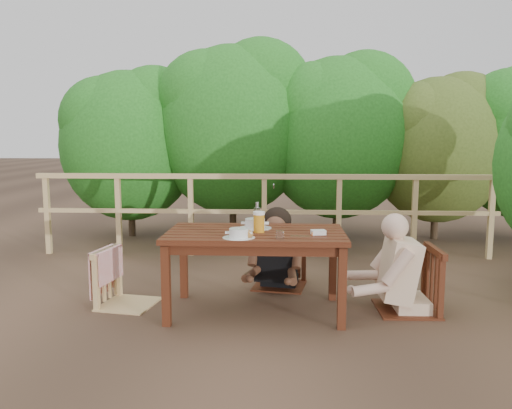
{
  "coord_description": "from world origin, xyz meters",
  "views": [
    {
      "loc": [
        0.21,
        -4.09,
        1.45
      ],
      "look_at": [
        0.0,
        0.05,
        0.9
      ],
      "focal_mm": 35.59,
      "sensor_mm": 36.0,
      "label": 1
    }
  ],
  "objects_px": {
    "soup_near": "(239,234)",
    "butter_tub": "(318,233)",
    "bottle": "(257,216)",
    "woman": "(280,225)",
    "soup_far": "(255,224)",
    "chair_far": "(280,237)",
    "beer_glass": "(259,223)",
    "chair_right": "(408,251)",
    "chair_left": "(127,253)",
    "table": "(256,273)",
    "diner_right": "(413,231)",
    "tumbler": "(280,236)",
    "bread_roll": "(245,234)"
  },
  "relations": [
    {
      "from": "chair_left",
      "to": "butter_tub",
      "type": "relative_size",
      "value": 8.09
    },
    {
      "from": "chair_far",
      "to": "woman",
      "type": "bearing_deg",
      "value": 99.9
    },
    {
      "from": "chair_right",
      "to": "chair_far",
      "type": "bearing_deg",
      "value": -121.83
    },
    {
      "from": "woman",
      "to": "bottle",
      "type": "distance_m",
      "value": 0.71
    },
    {
      "from": "table",
      "to": "beer_glass",
      "type": "height_order",
      "value": "beer_glass"
    },
    {
      "from": "table",
      "to": "soup_near",
      "type": "bearing_deg",
      "value": -113.72
    },
    {
      "from": "bread_roll",
      "to": "bottle",
      "type": "height_order",
      "value": "bottle"
    },
    {
      "from": "chair_left",
      "to": "soup_far",
      "type": "bearing_deg",
      "value": -78.27
    },
    {
      "from": "table",
      "to": "soup_near",
      "type": "relative_size",
      "value": 5.75
    },
    {
      "from": "chair_far",
      "to": "soup_far",
      "type": "height_order",
      "value": "chair_far"
    },
    {
      "from": "chair_far",
      "to": "bottle",
      "type": "xyz_separation_m",
      "value": [
        -0.19,
        -0.64,
        0.31
      ]
    },
    {
      "from": "beer_glass",
      "to": "bottle",
      "type": "relative_size",
      "value": 0.75
    },
    {
      "from": "bottle",
      "to": "soup_near",
      "type": "bearing_deg",
      "value": -108.79
    },
    {
      "from": "beer_glass",
      "to": "chair_right",
      "type": "bearing_deg",
      "value": 6.29
    },
    {
      "from": "bottle",
      "to": "butter_tub",
      "type": "relative_size",
      "value": 2.13
    },
    {
      "from": "woman",
      "to": "soup_far",
      "type": "distance_m",
      "value": 0.66
    },
    {
      "from": "soup_near",
      "to": "soup_far",
      "type": "bearing_deg",
      "value": 76.07
    },
    {
      "from": "beer_glass",
      "to": "soup_far",
      "type": "bearing_deg",
      "value": 102.69
    },
    {
      "from": "soup_far",
      "to": "beer_glass",
      "type": "height_order",
      "value": "beer_glass"
    },
    {
      "from": "chair_right",
      "to": "woman",
      "type": "xyz_separation_m",
      "value": [
        -1.07,
        0.66,
        0.1
      ]
    },
    {
      "from": "tumbler",
      "to": "butter_tub",
      "type": "xyz_separation_m",
      "value": [
        0.3,
        0.19,
        -0.01
      ]
    },
    {
      "from": "chair_far",
      "to": "chair_right",
      "type": "height_order",
      "value": "chair_right"
    },
    {
      "from": "chair_far",
      "to": "bread_roll",
      "type": "bearing_deg",
      "value": -95.17
    },
    {
      "from": "chair_right",
      "to": "chair_left",
      "type": "bearing_deg",
      "value": -91.28
    },
    {
      "from": "table",
      "to": "diner_right",
      "type": "relative_size",
      "value": 1.07
    },
    {
      "from": "soup_far",
      "to": "table",
      "type": "bearing_deg",
      "value": -84.91
    },
    {
      "from": "bread_roll",
      "to": "chair_right",
      "type": "bearing_deg",
      "value": 14.62
    },
    {
      "from": "chair_far",
      "to": "butter_tub",
      "type": "distance_m",
      "value": 0.93
    },
    {
      "from": "chair_left",
      "to": "bottle",
      "type": "bearing_deg",
      "value": -80.92
    },
    {
      "from": "beer_glass",
      "to": "bottle",
      "type": "bearing_deg",
      "value": 98.87
    },
    {
      "from": "soup_far",
      "to": "tumbler",
      "type": "height_order",
      "value": "soup_far"
    },
    {
      "from": "tumbler",
      "to": "chair_right",
      "type": "bearing_deg",
      "value": 20.86
    },
    {
      "from": "table",
      "to": "soup_near",
      "type": "height_order",
      "value": "soup_near"
    },
    {
      "from": "soup_near",
      "to": "soup_far",
      "type": "relative_size",
      "value": 0.89
    },
    {
      "from": "tumbler",
      "to": "soup_far",
      "type": "bearing_deg",
      "value": 115.15
    },
    {
      "from": "chair_left",
      "to": "diner_right",
      "type": "distance_m",
      "value": 2.42
    },
    {
      "from": "woman",
      "to": "chair_far",
      "type": "bearing_deg",
      "value": 99.9
    },
    {
      "from": "diner_right",
      "to": "soup_far",
      "type": "distance_m",
      "value": 1.31
    },
    {
      "from": "chair_far",
      "to": "beer_glass",
      "type": "xyz_separation_m",
      "value": [
        -0.17,
        -0.78,
        0.28
      ]
    },
    {
      "from": "woman",
      "to": "diner_right",
      "type": "xyz_separation_m",
      "value": [
        1.1,
        -0.66,
        0.07
      ]
    },
    {
      "from": "chair_far",
      "to": "beer_glass",
      "type": "relative_size",
      "value": 5.34
    },
    {
      "from": "chair_right",
      "to": "soup_far",
      "type": "height_order",
      "value": "chair_right"
    },
    {
      "from": "soup_near",
      "to": "butter_tub",
      "type": "distance_m",
      "value": 0.64
    },
    {
      "from": "beer_glass",
      "to": "tumbler",
      "type": "xyz_separation_m",
      "value": [
        0.17,
        -0.27,
        -0.05
      ]
    },
    {
      "from": "chair_left",
      "to": "butter_tub",
      "type": "height_order",
      "value": "chair_left"
    },
    {
      "from": "butter_tub",
      "to": "chair_far",
      "type": "bearing_deg",
      "value": 99.43
    },
    {
      "from": "bottle",
      "to": "woman",
      "type": "bearing_deg",
      "value": 74.07
    },
    {
      "from": "bottle",
      "to": "table",
      "type": "bearing_deg",
      "value": -94.3
    },
    {
      "from": "bread_roll",
      "to": "beer_glass",
      "type": "xyz_separation_m",
      "value": [
        0.1,
        0.21,
        0.05
      ]
    },
    {
      "from": "chair_far",
      "to": "chair_left",
      "type": "bearing_deg",
      "value": -144.53
    }
  ]
}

